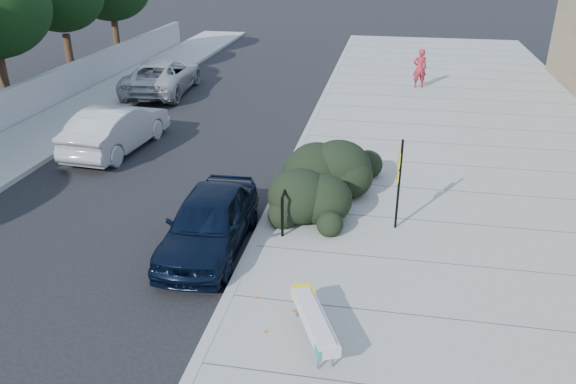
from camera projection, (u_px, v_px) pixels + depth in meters
name	position (u px, v px, depth m)	size (l,w,h in m)	color
ground	(252.00, 251.00, 13.17)	(120.00, 120.00, 0.00)	black
sidewalk_near	(475.00, 181.00, 16.68)	(11.20, 50.00, 0.15)	gray
sidewalk_far	(17.00, 149.00, 19.17)	(3.00, 50.00, 0.15)	gray
curb_near	(290.00, 168.00, 17.60)	(0.22, 50.00, 0.17)	#9E9E99
curb_far	(57.00, 151.00, 18.92)	(0.22, 50.00, 0.17)	#9E9E99
bench	(314.00, 319.00, 9.88)	(1.12, 1.92, 0.58)	gray
bike_rack	(284.00, 207.00, 13.55)	(0.09, 0.72, 1.04)	black
sign_post	(399.00, 179.00, 13.36)	(0.10, 0.27, 2.30)	black
hedge	(331.00, 170.00, 15.16)	(2.17, 4.35, 1.63)	black
sedan_navy	(209.00, 222.00, 12.98)	(1.69, 4.20, 1.43)	black
wagon_silver	(117.00, 128.00, 18.99)	(1.64, 4.69, 1.55)	#B6B6BB
suv_silver	(162.00, 76.00, 25.89)	(2.55, 5.53, 1.54)	#AEB0B4
pedestrian	(420.00, 68.00, 26.14)	(0.65, 0.43, 1.80)	maroon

